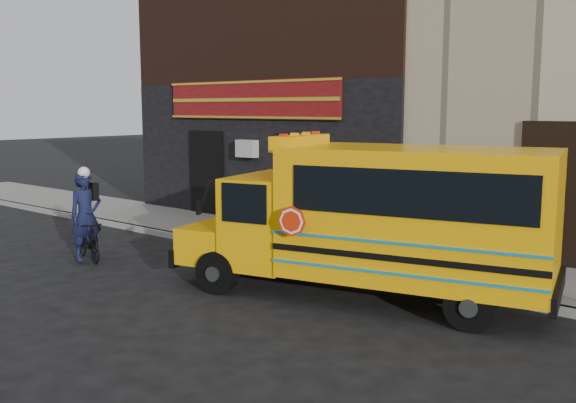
# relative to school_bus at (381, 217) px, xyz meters

# --- Properties ---
(ground) EXTENTS (120.00, 120.00, 0.00)m
(ground) POSITION_rel_school_bus_xyz_m (-1.92, -1.40, -1.51)
(ground) COLOR black
(ground) RESTS_ON ground
(curb) EXTENTS (40.00, 0.20, 0.15)m
(curb) POSITION_rel_school_bus_xyz_m (-1.92, 1.20, -1.43)
(curb) COLOR gray
(curb) RESTS_ON ground
(sidewalk) EXTENTS (40.00, 3.00, 0.15)m
(sidewalk) POSITION_rel_school_bus_xyz_m (-1.92, 2.70, -1.43)
(sidewalk) COLOR slate
(sidewalk) RESTS_ON ground
(building) EXTENTS (20.00, 10.70, 12.00)m
(building) POSITION_rel_school_bus_xyz_m (-1.97, 9.05, 4.62)
(building) COLOR tan
(building) RESTS_ON sidewalk
(school_bus) EXTENTS (7.21, 3.69, 2.92)m
(school_bus) POSITION_rel_school_bus_xyz_m (0.00, 0.00, 0.00)
(school_bus) COLOR black
(school_bus) RESTS_ON ground
(bicycle) EXTENTS (1.60, 0.85, 0.93)m
(bicycle) POSITION_rel_school_bus_xyz_m (-6.65, -1.64, -1.05)
(bicycle) COLOR black
(bicycle) RESTS_ON ground
(cyclist) EXTENTS (0.60, 0.80, 1.98)m
(cyclist) POSITION_rel_school_bus_xyz_m (-6.55, -1.73, -0.52)
(cyclist) COLOR black
(cyclist) RESTS_ON ground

